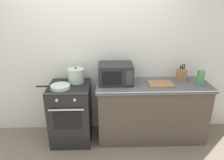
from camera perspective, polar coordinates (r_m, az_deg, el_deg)
name	(u,v)px	position (r m, az deg, el deg)	size (l,w,h in m)	color
back_wall	(112,57)	(3.37, 0.08, 6.27)	(4.40, 0.10, 2.50)	silver
lower_cabinet_right	(151,112)	(3.43, 10.46, -8.50)	(1.64, 0.56, 0.88)	#4C4238
countertop_right	(153,85)	(3.23, 11.01, -1.39)	(1.70, 0.60, 0.04)	#59595E
stove	(71,113)	(3.37, -10.95, -8.72)	(0.60, 0.64, 0.92)	black
stock_pot	(76,75)	(3.24, -9.62, 1.23)	(0.33, 0.25, 0.24)	silver
frying_pan	(60,87)	(3.09, -13.80, -1.78)	(0.48, 0.28, 0.05)	silver
microwave	(116,74)	(3.14, 0.99, 1.72)	(0.50, 0.37, 0.30)	#232326
cutting_board	(160,84)	(3.22, 12.88, -1.00)	(0.36, 0.26, 0.02)	#997047
knife_block	(181,75)	(3.42, 18.15, 1.35)	(0.13, 0.10, 0.27)	#997047
pasta_box	(200,78)	(3.35, 22.68, 0.56)	(0.08, 0.08, 0.22)	#4C9356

